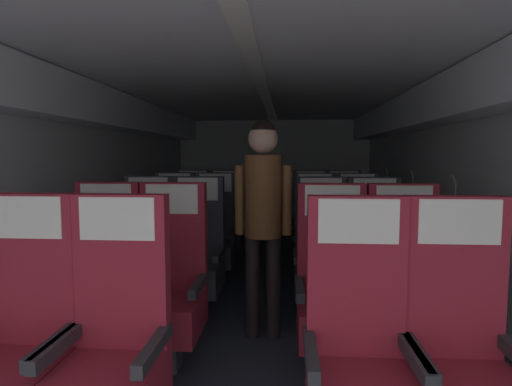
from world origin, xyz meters
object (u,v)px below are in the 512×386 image
at_px(seat_a_right_window, 359,361).
at_px(seat_b_right_aisle, 405,296).
at_px(seat_c_left_window, 146,257).
at_px(seat_e_left_window, 192,224).
at_px(seat_c_left_aisle, 196,258).
at_px(seat_c_right_window, 321,260).
at_px(seat_a_left_aisle, 113,353).
at_px(seat_c_right_aisle, 375,261).
at_px(seat_a_left_window, 19,349).
at_px(seat_d_left_window, 173,237).
at_px(seat_d_right_aisle, 358,240).
at_px(seat_a_right_aisle, 463,363).
at_px(flight_attendant, 263,204).
at_px(seat_d_right_window, 315,240).
at_px(seat_e_right_aisle, 344,226).
at_px(seat_e_right_window, 310,226).
at_px(seat_b_right_window, 332,295).
at_px(seat_b_left_window, 103,288).
at_px(seat_b_left_aisle, 170,290).
at_px(seat_e_left_aisle, 226,225).
at_px(seat_d_left_aisle, 214,238).

bearing_deg(seat_a_right_window, seat_b_right_aisle, 63.31).
distance_m(seat_c_left_window, seat_e_left_window, 1.76).
distance_m(seat_a_right_window, seat_c_left_aisle, 2.07).
xyz_separation_m(seat_c_left_window, seat_c_right_window, (1.53, -0.01, 0.00)).
bearing_deg(seat_a_left_aisle, seat_c_right_aisle, 48.91).
bearing_deg(seat_a_left_window, seat_c_left_aisle, 75.51).
distance_m(seat_c_left_aisle, seat_c_right_window, 1.08).
bearing_deg(seat_c_left_aisle, seat_d_left_window, 116.84).
distance_m(seat_a_left_aisle, seat_d_right_aisle, 3.06).
relative_size(seat_a_right_aisle, seat_c_right_window, 1.00).
relative_size(seat_c_left_aisle, flight_attendant, 0.73).
bearing_deg(seat_e_left_window, seat_d_right_aisle, -24.21).
relative_size(seat_c_right_window, seat_d_right_window, 1.00).
relative_size(seat_e_right_aisle, seat_e_right_window, 1.00).
distance_m(seat_b_right_aisle, seat_b_right_window, 0.46).
distance_m(seat_b_left_window, seat_d_left_window, 1.76).
bearing_deg(flight_attendant, seat_a_left_window, -137.54).
bearing_deg(flight_attendant, seat_a_right_window, -79.53).
relative_size(seat_a_left_aisle, seat_b_left_aisle, 1.00).
bearing_deg(seat_b_right_window, seat_c_left_window, 149.56).
bearing_deg(seat_b_left_window, seat_e_right_window, 59.67).
distance_m(seat_a_right_aisle, seat_d_right_window, 2.66).
relative_size(seat_d_right_window, seat_e_right_window, 1.00).
bearing_deg(seat_a_left_aisle, seat_b_left_window, 116.59).
height_order(seat_c_left_aisle, seat_d_left_window, same).
height_order(seat_a_left_aisle, flight_attendant, flight_attendant).
bearing_deg(seat_e_right_aisle, seat_e_left_window, -179.89).
distance_m(seat_a_left_window, seat_e_right_window, 3.85).
xyz_separation_m(seat_a_left_aisle, seat_b_left_aisle, (0.01, 0.89, 0.00)).
bearing_deg(seat_b_left_window, seat_b_left_aisle, -0.64).
distance_m(seat_b_left_window, seat_e_left_aisle, 2.69).
bearing_deg(seat_a_left_window, seat_b_right_window, 29.55).
xyz_separation_m(seat_e_right_aisle, seat_e_right_window, (-0.43, -0.01, 0.00)).
relative_size(seat_a_right_aisle, seat_e_right_aisle, 1.00).
distance_m(seat_a_right_window, seat_b_right_aisle, 0.98).
xyz_separation_m(seat_b_left_aisle, seat_d_left_aisle, (-0.00, 1.76, 0.00)).
height_order(seat_d_right_aisle, seat_e_right_aisle, same).
distance_m(seat_e_right_window, flight_attendant, 2.29).
height_order(seat_a_right_aisle, seat_e_right_aisle, same).
bearing_deg(seat_d_left_window, seat_a_right_window, -59.72).
relative_size(seat_e_right_window, flight_attendant, 0.73).
distance_m(seat_b_right_window, seat_d_right_aisle, 1.83).
bearing_deg(seat_d_left_window, seat_b_left_aisle, -75.34).
xyz_separation_m(seat_d_left_aisle, seat_e_right_window, (1.09, 0.88, 0.00)).
bearing_deg(seat_c_right_aisle, seat_c_right_window, 179.25).
bearing_deg(seat_c_left_window, seat_c_right_window, -0.33).
xyz_separation_m(seat_a_right_aisle, seat_b_left_window, (-1.99, 0.88, 0.00)).
height_order(seat_a_left_window, seat_e_right_window, same).
bearing_deg(seat_e_left_window, seat_b_right_window, -60.22).
bearing_deg(seat_d_right_window, seat_d_left_aisle, 179.45).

